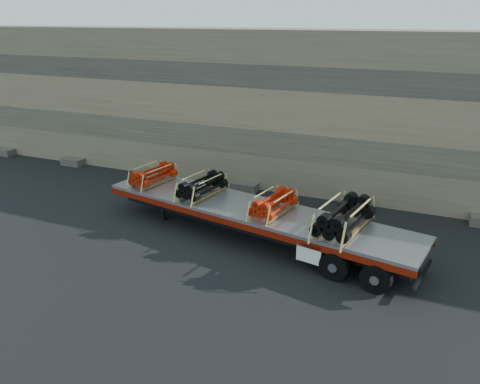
# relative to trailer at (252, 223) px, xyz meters

# --- Properties ---
(ground) EXTENTS (120.00, 120.00, 0.00)m
(ground) POSITION_rel_trailer_xyz_m (0.87, -0.22, -0.59)
(ground) COLOR black
(ground) RESTS_ON ground
(rock_wall) EXTENTS (44.00, 3.00, 7.00)m
(rock_wall) POSITION_rel_trailer_xyz_m (0.87, 6.28, 2.91)
(rock_wall) COLOR #7A6B54
(rock_wall) RESTS_ON ground
(trailer) EXTENTS (12.10, 4.43, 1.19)m
(trailer) POSITION_rel_trailer_xyz_m (0.00, 0.00, 0.00)
(trailer) COLOR #B0B2B8
(trailer) RESTS_ON ground
(bundle_front) EXTENTS (1.27, 2.02, 0.67)m
(bundle_front) POSITION_rel_trailer_xyz_m (-4.65, 0.87, 0.93)
(bundle_front) COLOR #AA1F09
(bundle_front) RESTS_ON trailer
(bundle_midfront) EXTENTS (1.33, 2.12, 0.70)m
(bundle_midfront) POSITION_rel_trailer_xyz_m (-2.20, 0.41, 0.94)
(bundle_midfront) COLOR black
(bundle_midfront) RESTS_ON trailer
(bundle_midrear) EXTENTS (1.27, 2.02, 0.67)m
(bundle_midrear) POSITION_rel_trailer_xyz_m (0.83, -0.15, 0.93)
(bundle_midrear) COLOR #AA1F09
(bundle_midrear) RESTS_ON trailer
(bundle_rear) EXTENTS (1.65, 2.62, 0.87)m
(bundle_rear) POSITION_rel_trailer_xyz_m (3.31, -0.62, 1.03)
(bundle_rear) COLOR black
(bundle_rear) RESTS_ON trailer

